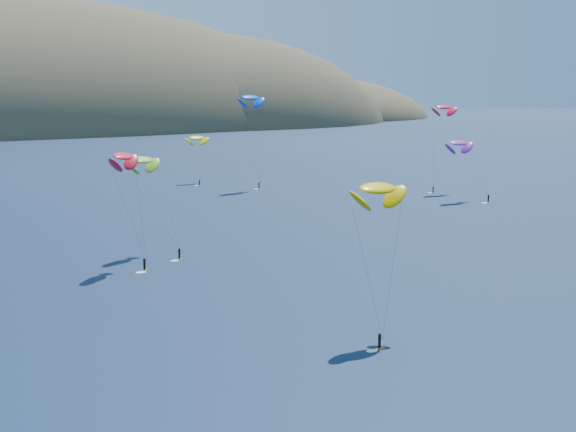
{
  "coord_description": "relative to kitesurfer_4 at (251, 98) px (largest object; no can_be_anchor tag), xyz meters",
  "views": [
    {
      "loc": [
        -61.23,
        -28.76,
        29.6
      ],
      "look_at": [
        0.47,
        80.0,
        9.0
      ],
      "focal_mm": 50.0,
      "sensor_mm": 36.0,
      "label": 1
    }
  ],
  "objects": [
    {
      "name": "kitesurfer_9",
      "position": [
        -63.78,
        -79.94,
        -7.8
      ],
      "size": [
        8.24,
        10.24,
        20.32
      ],
      "rotation": [
        0.0,
        0.0,
        0.79
      ],
      "color": "#C68C16",
      "rests_on": "ground"
    },
    {
      "name": "kitesurfer_4",
      "position": [
        0.0,
        0.0,
        0.0
      ],
      "size": [
        10.82,
        7.8,
        28.63
      ],
      "rotation": [
        0.0,
        0.0,
        0.33
      ],
      "color": "#C68C16",
      "rests_on": "ground"
    },
    {
      "name": "kitesurfer_2",
      "position": [
        -48.62,
        -129.0,
        -8.45
      ],
      "size": [
        9.19,
        9.27,
        19.77
      ],
      "rotation": [
        0.0,
        0.0,
        0.18
      ],
      "color": "#C68C16",
      "rests_on": "ground"
    },
    {
      "name": "kitesurfer_6",
      "position": [
        35.19,
        -48.57,
        -11.09
      ],
      "size": [
        9.85,
        11.07,
        17.39
      ],
      "rotation": [
        0.0,
        0.0,
        0.13
      ],
      "color": "#C68C16",
      "rests_on": "ground"
    },
    {
      "name": "kitesurfer_8",
      "position": [
        44.13,
        -31.85,
        -2.55
      ],
      "size": [
        10.73,
        5.54,
        25.7
      ],
      "rotation": [
        0.0,
        0.0,
        0.03
      ],
      "color": "#C68C16",
      "rests_on": "ground"
    },
    {
      "name": "kitesurfer_11",
      "position": [
        -8.17,
        20.23,
        -12.3
      ],
      "size": [
        8.19,
        11.13,
        15.73
      ],
      "rotation": [
        0.0,
        0.0,
        0.13
      ],
      "color": "#C68C16",
      "rests_on": "ground"
    },
    {
      "name": "kitesurfer_3",
      "position": [
        -57.37,
        -70.83,
        -9.43
      ],
      "size": [
        8.81,
        13.7,
        18.7
      ],
      "rotation": [
        0.0,
        0.0,
        0.55
      ],
      "color": "#C68C16",
      "rests_on": "ground"
    }
  ]
}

